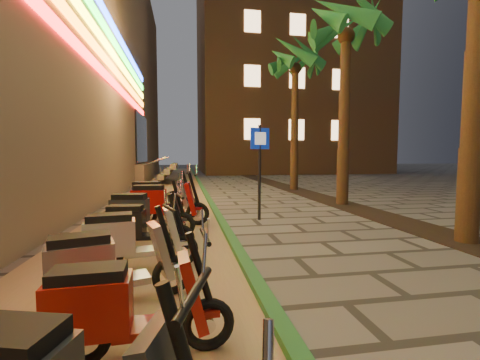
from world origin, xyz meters
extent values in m
plane|color=#474442|center=(0.00, 0.00, 0.00)|extent=(120.00, 120.00, 0.00)
cube|color=#8C7251|center=(-2.60, 10.00, 0.01)|extent=(3.40, 60.00, 0.01)
cube|color=#215A2A|center=(-0.90, 10.00, 0.05)|extent=(0.18, 60.00, 0.10)
cube|color=black|center=(3.60, 5.00, 0.01)|extent=(1.20, 40.00, 0.02)
cube|color=black|center=(-4.45, 18.00, 2.80)|extent=(0.08, 5.00, 3.00)
cube|color=gray|center=(-6.50, 18.00, 0.60)|extent=(5.00, 6.00, 1.20)
cube|color=#FF1414|center=(-4.45, 6.00, 4.50)|extent=(0.06, 26.00, 0.28)
cube|color=orange|center=(-4.45, 6.00, 5.05)|extent=(0.06, 26.00, 0.28)
cube|color=yellow|center=(-4.45, 6.00, 5.60)|extent=(0.06, 26.00, 0.28)
cube|color=gray|center=(-3.50, 18.00, 0.15)|extent=(0.35, 5.00, 0.30)
cube|color=gray|center=(-3.15, 18.00, 0.45)|extent=(0.35, 5.00, 0.30)
cube|color=gray|center=(-2.80, 18.00, 0.75)|extent=(0.35, 5.00, 0.30)
cube|color=gray|center=(-2.45, 18.00, 1.05)|extent=(0.35, 5.00, 0.30)
cylinder|color=silver|center=(-3.90, 16.00, 1.25)|extent=(2.09, 0.06, 0.81)
cylinder|color=silver|center=(-3.90, 20.00, 1.25)|extent=(2.09, 0.06, 0.81)
cube|color=brown|center=(9.00, 32.00, 12.50)|extent=(18.00, 16.00, 25.00)
cube|color=#FFCA8C|center=(4.00, 23.97, 4.00)|extent=(1.40, 0.06, 1.80)
cube|color=#FFCA8C|center=(8.00, 23.97, 4.00)|extent=(1.40, 0.06, 1.80)
cube|color=#FFCA8C|center=(12.00, 23.97, 4.00)|extent=(1.40, 0.06, 1.80)
cube|color=#FFCA8C|center=(4.00, 23.97, 8.50)|extent=(1.40, 0.06, 1.80)
cube|color=#FFCA8C|center=(8.00, 23.97, 8.50)|extent=(1.40, 0.06, 1.80)
cube|color=#FFCA8C|center=(12.00, 23.97, 8.50)|extent=(1.40, 0.06, 1.80)
cube|color=#FFCA8C|center=(4.00, 23.97, 13.00)|extent=(1.40, 0.06, 1.80)
cube|color=#FFCA8C|center=(8.00, 23.97, 13.00)|extent=(1.40, 0.06, 1.80)
cube|color=#FFCA8C|center=(12.00, 23.97, 13.00)|extent=(1.40, 0.06, 1.80)
cylinder|color=#472D19|center=(3.60, 2.00, 2.73)|extent=(0.40, 0.40, 5.45)
cylinder|color=#472D19|center=(3.60, 7.00, 2.85)|extent=(0.40, 0.40, 5.70)
sphere|color=#472D19|center=(3.60, 7.00, 5.70)|extent=(0.56, 0.56, 0.56)
cone|color=#184D1E|center=(4.49, 7.00, 6.15)|extent=(0.60, 1.93, 1.52)
cone|color=#184D1E|center=(4.28, 7.57, 6.15)|extent=(1.70, 1.86, 1.52)
cone|color=#184D1E|center=(3.75, 7.87, 6.15)|extent=(2.00, 0.93, 1.52)
cone|color=#184D1E|center=(3.16, 7.77, 6.15)|extent=(1.97, 1.48, 1.52)
cone|color=#184D1E|center=(2.77, 7.30, 6.15)|extent=(1.22, 2.02, 1.52)
cone|color=#184D1E|center=(2.77, 6.70, 6.15)|extent=(1.22, 2.02, 1.52)
cone|color=#184D1E|center=(3.16, 6.23, 6.15)|extent=(1.97, 1.48, 1.52)
cone|color=#184D1E|center=(3.75, 6.13, 6.15)|extent=(2.00, 0.93, 1.52)
cone|color=#184D1E|center=(4.28, 6.43, 6.15)|extent=(1.70, 1.86, 1.52)
cylinder|color=#472D19|center=(3.60, 12.00, 2.98)|extent=(0.40, 0.40, 5.95)
sphere|color=#472D19|center=(3.60, 12.00, 5.95)|extent=(0.56, 0.56, 0.56)
cone|color=#184D1E|center=(4.49, 12.00, 6.40)|extent=(0.60, 1.93, 1.52)
cone|color=#184D1E|center=(4.28, 12.57, 6.40)|extent=(1.70, 1.86, 1.52)
cone|color=#184D1E|center=(3.75, 12.87, 6.40)|extent=(2.00, 0.93, 1.52)
cone|color=#184D1E|center=(3.16, 12.77, 6.40)|extent=(1.97, 1.48, 1.52)
cone|color=#184D1E|center=(2.77, 12.30, 6.40)|extent=(1.22, 2.02, 1.52)
cone|color=#184D1E|center=(2.77, 11.70, 6.40)|extent=(1.22, 2.02, 1.52)
cone|color=#184D1E|center=(3.16, 11.23, 6.40)|extent=(1.97, 1.48, 1.52)
cone|color=#184D1E|center=(3.75, 11.13, 6.40)|extent=(2.00, 0.93, 1.52)
cone|color=#184D1E|center=(4.28, 11.43, 6.40)|extent=(1.70, 1.86, 1.52)
cylinder|color=black|center=(0.14, 4.88, 1.24)|extent=(0.08, 0.08, 2.48)
cube|color=#0B2598|center=(0.14, 4.86, 2.14)|extent=(0.53, 0.19, 0.55)
cube|color=white|center=(0.15, 4.84, 2.14)|extent=(0.31, 0.11, 0.32)
cylinder|color=black|center=(-1.81, -1.90, 0.77)|extent=(0.27, 0.14, 0.71)
cylinder|color=black|center=(-1.76, -1.91, 1.08)|extent=(0.20, 0.55, 0.04)
torus|color=black|center=(-2.62, -0.68, 0.23)|extent=(0.47, 0.12, 0.47)
cylinder|color=silver|center=(-2.62, -0.68, 0.23)|extent=(0.13, 0.10, 0.13)
torus|color=black|center=(-1.61, -0.63, 0.23)|extent=(0.47, 0.12, 0.47)
cylinder|color=silver|center=(-1.61, -0.63, 0.23)|extent=(0.13, 0.10, 0.13)
cube|color=maroon|center=(-2.13, -0.65, 0.27)|extent=(0.51, 0.33, 0.07)
cube|color=maroon|center=(-2.55, -0.68, 0.49)|extent=(0.65, 0.38, 0.45)
cube|color=black|center=(-2.55, -0.68, 0.76)|extent=(0.57, 0.32, 0.11)
cube|color=maroon|center=(-1.74, -0.63, 0.54)|extent=(0.26, 0.37, 0.63)
cylinder|color=black|center=(-1.68, -0.63, 0.72)|extent=(0.25, 0.08, 0.67)
cylinder|color=black|center=(-1.63, -0.63, 1.01)|extent=(0.07, 0.52, 0.04)
cube|color=maroon|center=(-1.61, -0.63, 0.34)|extent=(0.20, 0.14, 0.05)
torus|color=black|center=(-2.97, 0.25, 0.25)|extent=(0.50, 0.24, 0.49)
cylinder|color=silver|center=(-2.97, 0.25, 0.25)|extent=(0.15, 0.13, 0.13)
torus|color=black|center=(-1.96, 0.57, 0.25)|extent=(0.50, 0.24, 0.49)
cylinder|color=silver|center=(-1.96, 0.57, 0.25)|extent=(0.15, 0.13, 0.13)
cube|color=gray|center=(-2.47, 0.41, 0.28)|extent=(0.59, 0.46, 0.08)
cube|color=gray|center=(-2.90, 0.28, 0.52)|extent=(0.74, 0.54, 0.47)
cube|color=black|center=(-2.90, 0.28, 0.79)|extent=(0.65, 0.46, 0.11)
cube|color=gray|center=(-2.09, 0.53, 0.57)|extent=(0.35, 0.44, 0.67)
cylinder|color=black|center=(-2.02, 0.55, 0.76)|extent=(0.27, 0.14, 0.70)
cylinder|color=black|center=(-1.98, 0.56, 1.06)|extent=(0.20, 0.54, 0.04)
cube|color=gray|center=(-1.96, 0.57, 0.36)|extent=(0.24, 0.19, 0.06)
torus|color=black|center=(-2.92, 1.39, 0.25)|extent=(0.51, 0.18, 0.50)
cylinder|color=silver|center=(-2.92, 1.39, 0.25)|extent=(0.15, 0.12, 0.14)
torus|color=black|center=(-1.85, 1.56, 0.25)|extent=(0.51, 0.18, 0.50)
cylinder|color=silver|center=(-1.85, 1.56, 0.25)|extent=(0.15, 0.12, 0.14)
cube|color=silver|center=(-2.39, 1.47, 0.29)|extent=(0.58, 0.41, 0.08)
cube|color=silver|center=(-2.84, 1.40, 0.53)|extent=(0.73, 0.47, 0.48)
cube|color=black|center=(-2.84, 1.40, 0.81)|extent=(0.64, 0.40, 0.12)
cube|color=silver|center=(-1.98, 1.54, 0.58)|extent=(0.32, 0.42, 0.68)
cylinder|color=black|center=(-1.92, 1.55, 0.77)|extent=(0.27, 0.11, 0.72)
cylinder|color=black|center=(-1.87, 1.56, 1.08)|extent=(0.13, 0.56, 0.04)
cube|color=silver|center=(-1.85, 1.56, 0.37)|extent=(0.23, 0.17, 0.06)
torus|color=black|center=(-2.90, 2.49, 0.24)|extent=(0.49, 0.15, 0.48)
cylinder|color=silver|center=(-2.90, 2.49, 0.24)|extent=(0.14, 0.11, 0.13)
torus|color=black|center=(-1.87, 2.37, 0.24)|extent=(0.49, 0.15, 0.48)
cylinder|color=silver|center=(-1.87, 2.37, 0.24)|extent=(0.14, 0.11, 0.13)
cube|color=black|center=(-2.39, 2.43, 0.28)|extent=(0.54, 0.37, 0.07)
cube|color=black|center=(-2.82, 2.48, 0.51)|extent=(0.68, 0.42, 0.46)
cube|color=black|center=(-2.82, 2.48, 0.77)|extent=(0.60, 0.36, 0.11)
cube|color=black|center=(-2.00, 2.39, 0.55)|extent=(0.28, 0.39, 0.65)
cylinder|color=black|center=(-1.94, 2.38, 0.74)|extent=(0.26, 0.09, 0.68)
cylinder|color=black|center=(-1.89, 2.37, 1.03)|extent=(0.10, 0.53, 0.04)
cube|color=black|center=(-1.87, 2.37, 0.35)|extent=(0.22, 0.15, 0.06)
torus|color=black|center=(-2.99, 3.47, 0.27)|extent=(0.54, 0.18, 0.53)
cylinder|color=silver|center=(-2.99, 3.47, 0.27)|extent=(0.16, 0.12, 0.14)
torus|color=black|center=(-1.86, 3.30, 0.27)|extent=(0.54, 0.18, 0.53)
cylinder|color=silver|center=(-1.86, 3.30, 0.27)|extent=(0.16, 0.12, 0.14)
cube|color=#26282B|center=(-2.43, 3.39, 0.31)|extent=(0.61, 0.43, 0.08)
cube|color=#26282B|center=(-2.91, 3.46, 0.56)|extent=(0.76, 0.49, 0.51)
cube|color=black|center=(-2.91, 3.46, 0.86)|extent=(0.67, 0.42, 0.12)
cube|color=#26282B|center=(-2.00, 3.32, 0.61)|extent=(0.33, 0.44, 0.72)
cylinder|color=black|center=(-1.93, 3.31, 0.82)|extent=(0.29, 0.11, 0.75)
cylinder|color=black|center=(-1.88, 3.30, 1.14)|extent=(0.13, 0.59, 0.04)
cube|color=#26282B|center=(-1.86, 3.30, 0.39)|extent=(0.24, 0.18, 0.06)
torus|color=black|center=(-2.73, 4.56, 0.29)|extent=(0.58, 0.16, 0.57)
cylinder|color=silver|center=(-2.73, 4.56, 0.29)|extent=(0.16, 0.12, 0.15)
torus|color=black|center=(-1.50, 4.45, 0.29)|extent=(0.58, 0.16, 0.57)
cylinder|color=silver|center=(-1.50, 4.45, 0.29)|extent=(0.16, 0.12, 0.15)
cube|color=#9A0E0E|center=(-2.13, 4.51, 0.33)|extent=(0.64, 0.43, 0.09)
cube|color=#9A0E0E|center=(-2.64, 4.56, 0.61)|extent=(0.81, 0.49, 0.55)
cube|color=black|center=(-2.64, 4.56, 0.93)|extent=(0.71, 0.42, 0.13)
cube|color=#9A0E0E|center=(-1.65, 4.46, 0.66)|extent=(0.33, 0.47, 0.78)
cylinder|color=black|center=(-1.58, 4.45, 0.88)|extent=(0.31, 0.11, 0.82)
cylinder|color=black|center=(-1.52, 4.45, 1.23)|extent=(0.11, 0.64, 0.05)
cube|color=#9A0E0E|center=(-1.50, 4.45, 0.42)|extent=(0.26, 0.18, 0.07)
torus|color=black|center=(-2.89, 5.59, 0.29)|extent=(0.58, 0.18, 0.58)
cylinder|color=silver|center=(-2.89, 5.59, 0.29)|extent=(0.17, 0.13, 0.15)
torus|color=black|center=(-1.67, 5.43, 0.29)|extent=(0.58, 0.18, 0.58)
cylinder|color=silver|center=(-1.67, 5.43, 0.29)|extent=(0.17, 0.13, 0.15)
cube|color=#94949B|center=(-2.29, 5.51, 0.33)|extent=(0.65, 0.45, 0.09)
cube|color=#94949B|center=(-2.81, 5.58, 0.61)|extent=(0.82, 0.51, 0.55)
cube|color=black|center=(-2.81, 5.58, 0.93)|extent=(0.72, 0.44, 0.13)
cube|color=#94949B|center=(-1.82, 5.45, 0.66)|extent=(0.35, 0.48, 0.78)
cylinder|color=black|center=(-1.74, 5.44, 0.88)|extent=(0.31, 0.12, 0.82)
cylinder|color=black|center=(-1.69, 5.44, 1.24)|extent=(0.13, 0.64, 0.05)
cube|color=#94949B|center=(-1.67, 5.43, 0.42)|extent=(0.26, 0.18, 0.07)
camera|label=1|loc=(-1.80, -3.29, 1.68)|focal=24.00mm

